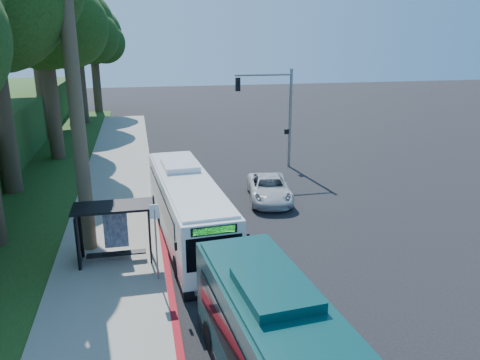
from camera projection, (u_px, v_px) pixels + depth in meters
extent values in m
plane|color=black|center=(260.00, 222.00, 23.90)|extent=(140.00, 140.00, 0.00)
cube|color=gray|center=(113.00, 234.00, 22.38)|extent=(4.50, 70.00, 0.12)
cube|color=maroon|center=(167.00, 267.00, 19.12)|extent=(0.25, 30.00, 0.13)
cube|color=#234719|center=(10.00, 208.00, 25.89)|extent=(8.00, 70.00, 0.06)
cube|color=black|center=(113.00, 207.00, 18.93)|extent=(3.20, 1.50, 0.10)
cube|color=black|center=(79.00, 239.00, 19.01)|extent=(0.06, 1.30, 2.20)
cube|color=navy|center=(116.00, 229.00, 19.95)|extent=(1.00, 0.12, 1.70)
cube|color=black|center=(117.00, 254.00, 19.44)|extent=(2.40, 0.40, 0.06)
cube|color=black|center=(81.00, 233.00, 19.58)|extent=(0.08, 0.08, 2.40)
cube|color=black|center=(149.00, 228.00, 20.16)|extent=(0.08, 0.08, 2.40)
cube|color=black|center=(78.00, 245.00, 18.46)|extent=(0.08, 0.08, 2.40)
cube|color=black|center=(150.00, 239.00, 19.04)|extent=(0.08, 0.08, 2.40)
cylinder|color=gray|center=(156.00, 246.00, 17.68)|extent=(0.06, 0.06, 3.00)
cube|color=white|center=(154.00, 212.00, 17.27)|extent=(0.35, 0.04, 0.55)
cylinder|color=gray|center=(290.00, 119.00, 33.20)|extent=(0.20, 0.20, 7.00)
cylinder|color=gray|center=(264.00, 75.00, 31.88)|extent=(4.00, 0.14, 0.14)
cube|color=black|center=(238.00, 84.00, 31.68)|extent=(0.30, 0.30, 0.90)
cube|color=black|center=(286.00, 132.00, 33.41)|extent=(0.25, 0.25, 0.35)
cylinder|color=#4C3F2D|center=(76.00, 104.00, 18.91)|extent=(0.60, 0.60, 13.00)
cylinder|color=#382B1E|center=(51.00, 95.00, 34.93)|extent=(1.06, 1.06, 9.80)
sphere|color=black|center=(41.00, 10.00, 33.17)|extent=(8.40, 8.40, 8.40)
sphere|color=black|center=(65.00, 26.00, 32.66)|extent=(5.88, 5.88, 5.88)
sphere|color=black|center=(25.00, 23.00, 34.48)|extent=(5.46, 5.46, 5.46)
cylinder|color=#382B1E|center=(41.00, 77.00, 41.78)|extent=(1.14, 1.14, 11.20)
sphere|color=black|center=(54.00, 10.00, 39.19)|extent=(6.72, 6.72, 6.72)
sphere|color=black|center=(16.00, 8.00, 41.27)|extent=(6.24, 6.24, 6.24)
cylinder|color=#382B1E|center=(81.00, 81.00, 50.08)|extent=(1.02, 1.02, 9.10)
sphere|color=black|center=(75.00, 26.00, 48.43)|extent=(8.00, 8.00, 8.00)
sphere|color=black|center=(91.00, 37.00, 47.95)|extent=(5.60, 5.60, 5.60)
sphere|color=black|center=(64.00, 34.00, 49.68)|extent=(5.20, 5.20, 5.20)
cylinder|color=#382B1E|center=(96.00, 78.00, 57.85)|extent=(0.98, 0.98, 8.40)
sphere|color=black|center=(92.00, 34.00, 56.34)|extent=(7.00, 7.00, 7.00)
sphere|color=black|center=(105.00, 43.00, 55.93)|extent=(4.90, 4.90, 4.90)
sphere|color=black|center=(83.00, 41.00, 57.44)|extent=(4.55, 4.55, 4.55)
cube|color=white|center=(188.00, 207.00, 21.47)|extent=(3.02, 10.98, 2.58)
cube|color=black|center=(189.00, 234.00, 21.86)|extent=(3.05, 11.04, 0.32)
cube|color=black|center=(186.00, 199.00, 21.82)|extent=(2.91, 8.60, 0.99)
cube|color=black|center=(214.00, 252.00, 16.47)|extent=(2.03, 0.24, 1.27)
cube|color=black|center=(171.00, 170.00, 26.33)|extent=(1.85, 0.23, 0.90)
cube|color=#19E533|center=(214.00, 230.00, 16.21)|extent=(1.50, 0.19, 0.25)
cube|color=white|center=(187.00, 179.00, 21.08)|extent=(2.80, 10.43, 0.11)
cube|color=white|center=(180.00, 166.00, 22.70)|extent=(1.76, 2.36, 0.32)
cylinder|color=black|center=(178.00, 267.00, 18.34)|extent=(0.33, 0.92, 0.90)
cylinder|color=black|center=(229.00, 260.00, 18.90)|extent=(0.33, 0.92, 0.90)
cylinder|color=black|center=(156.00, 203.00, 25.32)|extent=(0.33, 0.92, 0.90)
cylinder|color=black|center=(194.00, 200.00, 25.88)|extent=(0.33, 0.92, 0.90)
cube|color=black|center=(233.00, 267.00, 15.11)|extent=(1.89, 0.28, 0.93)
cube|color=#0A3838|center=(308.00, 340.00, 9.77)|extent=(3.09, 10.71, 0.11)
cube|color=#0A3838|center=(275.00, 290.00, 11.42)|extent=(1.85, 2.45, 0.32)
cylinder|color=black|center=(211.00, 336.00, 14.07)|extent=(0.36, 0.95, 0.93)
cylinder|color=black|center=(277.00, 324.00, 14.68)|extent=(0.36, 0.95, 0.93)
imported|color=silver|center=(269.00, 188.00, 27.00)|extent=(3.09, 5.33, 1.40)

